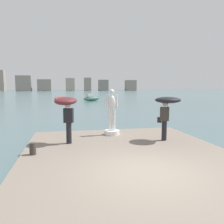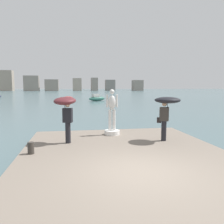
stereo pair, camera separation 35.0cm
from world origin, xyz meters
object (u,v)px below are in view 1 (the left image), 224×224
object	(u,v)px
onlooker_right	(167,105)
mooring_bollard	(33,149)
onlooker_left	(67,107)
statue_white_figure	(112,119)
boat_mid	(91,98)
boat_near	(61,98)

from	to	relation	value
onlooker_right	mooring_bollard	xyz separation A→B (m)	(-5.51, -1.12, -1.36)
onlooker_left	statue_white_figure	bearing A→B (deg)	31.40
statue_white_figure	boat_mid	bearing A→B (deg)	85.64
statue_white_figure	mooring_bollard	xyz separation A→B (m)	(-3.38, -2.77, -0.58)
mooring_bollard	boat_mid	xyz separation A→B (m)	(5.89, 35.66, -0.09)
onlooker_left	mooring_bollard	size ratio (longest dim) A/B	4.73
statue_white_figure	mooring_bollard	distance (m)	4.41
statue_white_figure	mooring_bollard	size ratio (longest dim) A/B	5.33
statue_white_figure	onlooker_left	distance (m)	2.67
boat_mid	onlooker_right	bearing A→B (deg)	-90.63
statue_white_figure	boat_near	xyz separation A→B (m)	(-3.29, 37.21, -0.83)
onlooker_right	mooring_bollard	world-z (taller)	onlooker_right
onlooker_left	boat_near	world-z (taller)	onlooker_left
boat_near	boat_mid	world-z (taller)	boat_mid
boat_mid	boat_near	bearing A→B (deg)	143.29
mooring_bollard	statue_white_figure	bearing A→B (deg)	39.42
boat_near	onlooker_left	bearing A→B (deg)	-88.35
statue_white_figure	onlooker_right	world-z (taller)	statue_white_figure
boat_near	mooring_bollard	bearing A→B (deg)	-90.12
onlooker_right	boat_mid	size ratio (longest dim) A/B	0.54
mooring_bollard	onlooker_left	bearing A→B (deg)	50.43
mooring_bollard	boat_mid	world-z (taller)	boat_mid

